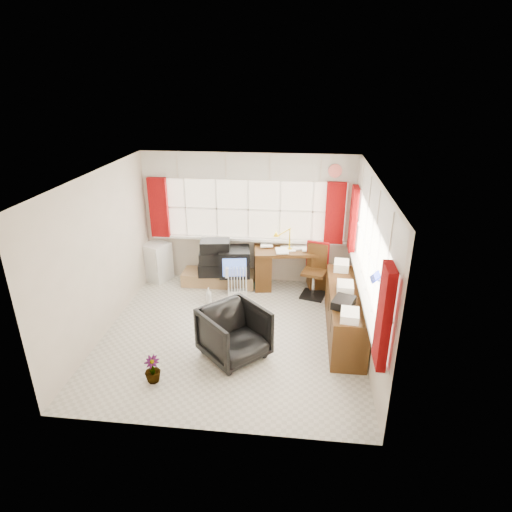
{
  "coord_description": "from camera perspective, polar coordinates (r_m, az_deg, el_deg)",
  "views": [
    {
      "loc": [
        1.01,
        -5.66,
        3.76
      ],
      "look_at": [
        0.31,
        0.55,
        1.12
      ],
      "focal_mm": 30.0,
      "sensor_mm": 36.0,
      "label": 1
    }
  ],
  "objects": [
    {
      "name": "ground",
      "position": [
        6.87,
        -3.12,
        -10.33
      ],
      "size": [
        4.0,
        4.0,
        0.0
      ],
      "primitive_type": "plane",
      "color": "beige",
      "rests_on": "ground"
    },
    {
      "name": "room_walls",
      "position": [
        6.17,
        -3.42,
        1.4
      ],
      "size": [
        4.0,
        4.0,
        4.0
      ],
      "color": "beige",
      "rests_on": "ground"
    },
    {
      "name": "window_back",
      "position": [
        8.17,
        -1.05,
        2.74
      ],
      "size": [
        3.7,
        0.12,
        3.6
      ],
      "color": "beige",
      "rests_on": "room_walls"
    },
    {
      "name": "window_right",
      "position": [
        6.39,
        14.2,
        -4.0
      ],
      "size": [
        0.12,
        3.7,
        3.6
      ],
      "color": "beige",
      "rests_on": "room_walls"
    },
    {
      "name": "curtains",
      "position": [
        6.97,
        5.4,
        3.5
      ],
      "size": [
        3.83,
        3.83,
        1.15
      ],
      "color": "maroon",
      "rests_on": "room_walls"
    },
    {
      "name": "overhead_cabinets",
      "position": [
        6.81,
        6.13,
        9.96
      ],
      "size": [
        3.98,
        3.98,
        0.48
      ],
      "color": "beige",
      "rests_on": "room_walls"
    },
    {
      "name": "desk",
      "position": [
        8.17,
        4.51,
        -1.24
      ],
      "size": [
        1.41,
        0.84,
        0.81
      ],
      "color": "#503112",
      "rests_on": "ground"
    },
    {
      "name": "desk_lamp",
      "position": [
        7.89,
        4.53,
        2.88
      ],
      "size": [
        0.16,
        0.14,
        0.43
      ],
      "color": "yellow",
      "rests_on": "desk"
    },
    {
      "name": "task_chair",
      "position": [
        7.87,
        7.97,
        -1.55
      ],
      "size": [
        0.51,
        0.53,
        1.0
      ],
      "color": "black",
      "rests_on": "ground"
    },
    {
      "name": "office_chair",
      "position": [
        6.18,
        -2.92,
        -10.26
      ],
      "size": [
        1.17,
        1.17,
        0.76
      ],
      "primitive_type": "imported",
      "rotation": [
        0.0,
        0.0,
        0.78
      ],
      "color": "black",
      "rests_on": "ground"
    },
    {
      "name": "radiator",
      "position": [
        7.93,
        -2.5,
        -3.65
      ],
      "size": [
        0.38,
        0.21,
        0.54
      ],
      "color": "white",
      "rests_on": "ground"
    },
    {
      "name": "credenza",
      "position": [
        6.8,
        11.75,
        -7.38
      ],
      "size": [
        0.5,
        2.0,
        0.85
      ],
      "color": "#503112",
      "rests_on": "ground"
    },
    {
      "name": "file_tray",
      "position": [
        6.18,
        11.6,
        -6.11
      ],
      "size": [
        0.38,
        0.43,
        0.12
      ],
      "primitive_type": "cube",
      "rotation": [
        0.0,
        0.0,
        -0.36
      ],
      "color": "black",
      "rests_on": "credenza"
    },
    {
      "name": "tv_bench",
      "position": [
        8.37,
        -4.95,
        -2.92
      ],
      "size": [
        1.4,
        0.5,
        0.25
      ],
      "primitive_type": "cube",
      "color": "#A87E54",
      "rests_on": "ground"
    },
    {
      "name": "crt_tv",
      "position": [
        8.1,
        -2.88,
        -0.77
      ],
      "size": [
        0.64,
        0.61,
        0.52
      ],
      "color": "black",
      "rests_on": "tv_bench"
    },
    {
      "name": "hifi_stack",
      "position": [
        8.12,
        -5.41,
        -0.32
      ],
      "size": [
        0.7,
        0.5,
        0.68
      ],
      "color": "black",
      "rests_on": "tv_bench"
    },
    {
      "name": "mini_fridge",
      "position": [
        8.66,
        -13.05,
        -0.72
      ],
      "size": [
        0.59,
        0.59,
        0.75
      ],
      "color": "white",
      "rests_on": "ground"
    },
    {
      "name": "spray_bottle_a",
      "position": [
        7.69,
        -6.33,
        -5.26
      ],
      "size": [
        0.13,
        0.13,
        0.3
      ],
      "primitive_type": "imported",
      "rotation": [
        0.0,
        0.0,
        0.08
      ],
      "color": "silver",
      "rests_on": "ground"
    },
    {
      "name": "spray_bottle_b",
      "position": [
        8.18,
        -0.4,
        -3.73
      ],
      "size": [
        0.11,
        0.11,
        0.19
      ],
      "primitive_type": "imported",
      "rotation": [
        0.0,
        0.0,
        -0.3
      ],
      "color": "#94DCC9",
      "rests_on": "ground"
    },
    {
      "name": "flower_vase",
      "position": [
        5.99,
        -13.64,
        -14.47
      ],
      "size": [
        0.24,
        0.24,
        0.38
      ],
      "primitive_type": "imported",
      "rotation": [
        0.0,
        0.0,
        -0.16
      ],
      "color": "black",
      "rests_on": "ground"
    }
  ]
}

